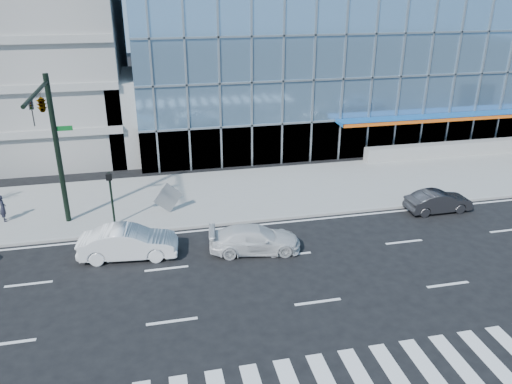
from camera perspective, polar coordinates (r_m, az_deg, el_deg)
ground at (r=24.55m, az=4.03°, el=-7.16°), size 160.00×160.00×0.00m
sidewalk at (r=31.47m, az=-0.02°, el=0.06°), size 120.00×8.00×0.15m
theatre_building at (r=50.80m, az=11.63°, el=16.99°), size 42.00×26.00×15.00m
ramp_block at (r=39.45m, az=-11.87°, el=8.76°), size 6.00×8.00×6.00m
traffic_signal at (r=26.09m, az=-22.78°, el=7.57°), size 1.14×5.74×8.00m
ped_signal_post at (r=27.33m, az=-16.26°, el=0.16°), size 0.30×0.33×3.00m
white_suv at (r=24.51m, az=-0.13°, el=-5.41°), size 4.67×2.39×1.30m
white_sedan at (r=24.73m, az=-14.39°, el=-5.62°), size 4.78×2.08×1.53m
dark_sedan at (r=30.53m, az=20.11°, el=-1.02°), size 3.82×1.37×1.25m
pedestrian at (r=30.47m, az=-26.97°, el=-1.64°), size 0.53×0.65×1.53m
tilted_panel at (r=28.50m, az=-10.00°, el=-0.64°), size 1.73×0.73×1.84m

